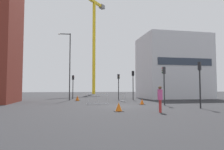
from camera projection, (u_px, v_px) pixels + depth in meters
name	position (u px, v px, depth m)	size (l,w,h in m)	color
ground	(120.00, 106.00, 19.89)	(160.00, 160.00, 0.00)	#28282B
office_block	(173.00, 67.00, 35.90)	(10.65, 8.08, 10.44)	silver
construction_crane	(94.00, 34.00, 61.60)	(10.00, 11.55, 27.73)	yellow
streetlamp_tall	(69.00, 62.00, 29.76)	(1.79, 0.29, 9.45)	#232326
traffic_light_island	(73.00, 83.00, 33.36)	(0.39, 0.30, 3.72)	black
traffic_light_crosswalk	(133.00, 80.00, 30.63)	(0.34, 0.39, 4.19)	black
traffic_light_near	(119.00, 82.00, 32.05)	(0.32, 0.39, 3.82)	#232326
traffic_light_far	(164.00, 79.00, 20.84)	(0.39, 0.32, 3.79)	#2D2D30
traffic_light_verge	(200.00, 77.00, 17.61)	(0.37, 0.37, 3.86)	#232326
pedestrian_walking	(160.00, 97.00, 14.54)	(0.34, 0.34, 1.81)	red
safety_barrier_rear	(98.00, 99.00, 21.79)	(2.26, 0.12, 1.08)	#B2B5BA
safety_barrier_left_run	(123.00, 97.00, 26.53)	(0.16, 2.06, 1.08)	#B2B5BA
traffic_cone_orange	(119.00, 107.00, 15.15)	(0.65, 0.65, 0.66)	black
traffic_cone_on_verge	(142.00, 102.00, 21.55)	(0.57, 0.57, 0.58)	black
traffic_cone_by_barrier	(77.00, 98.00, 28.26)	(0.68, 0.68, 0.69)	black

